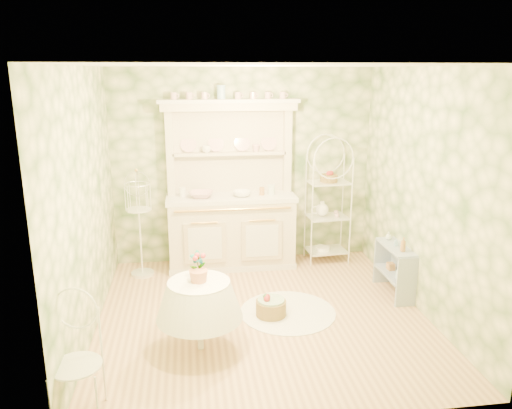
{
  "coord_description": "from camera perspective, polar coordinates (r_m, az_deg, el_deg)",
  "views": [
    {
      "loc": [
        -0.77,
        -5.03,
        2.65
      ],
      "look_at": [
        0.0,
        0.5,
        1.15
      ],
      "focal_mm": 35.0,
      "sensor_mm": 36.0,
      "label": 1
    }
  ],
  "objects": [
    {
      "name": "wall_front",
      "position": [
        3.57,
        5.12,
        -6.41
      ],
      "size": [
        3.6,
        3.6,
        0.0
      ],
      "primitive_type": "plane",
      "color": "beige",
      "rests_on": "floor"
    },
    {
      "name": "bottle_blue",
      "position": [
        6.24,
        15.72,
        -4.22
      ],
      "size": [
        0.05,
        0.05,
        0.09
      ],
      "primitive_type": "imported",
      "rotation": [
        0.0,
        0.0,
        -0.13
      ],
      "color": "#8EB9D7",
      "rests_on": "side_shelf"
    },
    {
      "name": "bottle_glass",
      "position": [
        6.44,
        14.91,
        -3.61
      ],
      "size": [
        0.08,
        0.08,
        0.1
      ],
      "primitive_type": "imported",
      "rotation": [
        0.0,
        0.0,
        0.02
      ],
      "color": "silver",
      "rests_on": "side_shelf"
    },
    {
      "name": "birdcage_stand",
      "position": [
        6.7,
        -13.15,
        -2.47
      ],
      "size": [
        0.34,
        0.34,
        1.36
      ],
      "primitive_type": "cube",
      "rotation": [
        0.0,
        0.0,
        0.07
      ],
      "color": "white",
      "rests_on": "floor"
    },
    {
      "name": "cup_left",
      "position": [
        6.8,
        -5.69,
        6.16
      ],
      "size": [
        0.16,
        0.16,
        0.1
      ],
      "primitive_type": "imported",
      "rotation": [
        0.0,
        0.0,
        -0.43
      ],
      "color": "white",
      "rests_on": "kitchen_dresser"
    },
    {
      "name": "bakers_rack",
      "position": [
        7.06,
        8.24,
        0.58
      ],
      "size": [
        0.59,
        0.45,
        1.81
      ],
      "primitive_type": "cube",
      "rotation": [
        0.0,
        0.0,
        0.08
      ],
      "color": "white",
      "rests_on": "floor"
    },
    {
      "name": "wall_right",
      "position": [
        5.8,
        18.64,
        1.27
      ],
      "size": [
        3.6,
        3.6,
        0.0
      ],
      "primitive_type": "plane",
      "color": "beige",
      "rests_on": "floor"
    },
    {
      "name": "kitchen_dresser",
      "position": [
        6.74,
        -2.88,
        2.13
      ],
      "size": [
        1.87,
        0.61,
        2.29
      ],
      "primitive_type": "cube",
      "color": "beige",
      "rests_on": "floor"
    },
    {
      "name": "wall_left",
      "position": [
        5.3,
        -18.88,
        0.0
      ],
      "size": [
        3.6,
        3.6,
        0.0
      ],
      "primitive_type": "plane",
      "color": "beige",
      "rests_on": "floor"
    },
    {
      "name": "cup_right",
      "position": [
        6.85,
        -0.0,
        6.31
      ],
      "size": [
        0.13,
        0.13,
        0.1
      ],
      "primitive_type": "imported",
      "rotation": [
        0.0,
        0.0,
        -0.3
      ],
      "color": "white",
      "rests_on": "kitchen_dresser"
    },
    {
      "name": "side_shelf",
      "position": [
        6.34,
        15.55,
        -7.31
      ],
      "size": [
        0.27,
        0.7,
        0.59
      ],
      "primitive_type": "cube",
      "rotation": [
        0.0,
        0.0,
        -0.01
      ],
      "color": "#97A7C0",
      "rests_on": "floor"
    },
    {
      "name": "floor_basket",
      "position": [
        5.68,
        1.72,
        -11.72
      ],
      "size": [
        0.37,
        0.37,
        0.19
      ],
      "primitive_type": "cylinder",
      "rotation": [
        0.0,
        0.0,
        0.33
      ],
      "color": "olive",
      "rests_on": "floor"
    },
    {
      "name": "cafe_chair",
      "position": [
        4.3,
        -19.84,
        -17.55
      ],
      "size": [
        0.43,
        0.43,
        0.79
      ],
      "primitive_type": "cube",
      "rotation": [
        0.0,
        0.0,
        -0.22
      ],
      "color": "white",
      "rests_on": "floor"
    },
    {
      "name": "bowl_floral",
      "position": [
        6.72,
        -6.27,
        0.88
      ],
      "size": [
        0.36,
        0.36,
        0.08
      ],
      "primitive_type": "imported",
      "rotation": [
        0.0,
        0.0,
        -0.14
      ],
      "color": "white",
      "rests_on": "kitchen_dresser"
    },
    {
      "name": "potted_geranium",
      "position": [
        4.81,
        -6.63,
        -7.05
      ],
      "size": [
        0.17,
        0.13,
        0.29
      ],
      "primitive_type": "imported",
      "rotation": [
        0.0,
        0.0,
        0.21
      ],
      "color": "#3F7238",
      "rests_on": "round_table"
    },
    {
      "name": "bowl_white",
      "position": [
        6.73,
        -1.6,
        1.0
      ],
      "size": [
        0.32,
        0.32,
        0.08
      ],
      "primitive_type": "imported",
      "rotation": [
        0.0,
        0.0,
        -0.35
      ],
      "color": "white",
      "rests_on": "kitchen_dresser"
    },
    {
      "name": "ceiling",
      "position": [
        5.09,
        0.8,
        15.6
      ],
      "size": [
        3.6,
        3.6,
        0.0
      ],
      "primitive_type": "plane",
      "color": "white",
      "rests_on": "floor"
    },
    {
      "name": "floor",
      "position": [
        5.74,
        0.7,
        -12.47
      ],
      "size": [
        3.6,
        3.6,
        0.0
      ],
      "primitive_type": "plane",
      "color": "tan",
      "rests_on": "ground"
    },
    {
      "name": "wall_back",
      "position": [
        7.0,
        -1.47,
        4.32
      ],
      "size": [
        3.6,
        3.6,
        0.0
      ],
      "primitive_type": "plane",
      "color": "beige",
      "rests_on": "floor"
    },
    {
      "name": "lace_rug",
      "position": [
        5.8,
        3.64,
        -12.15
      ],
      "size": [
        1.41,
        1.41,
        0.01
      ],
      "primitive_type": "cylinder",
      "rotation": [
        0.0,
        0.0,
        -0.38
      ],
      "color": "white",
      "rests_on": "floor"
    },
    {
      "name": "round_table",
      "position": [
        5.0,
        -6.42,
        -12.97
      ],
      "size": [
        0.69,
        0.69,
        0.62
      ],
      "primitive_type": "cylinder",
      "rotation": [
        0.0,
        0.0,
        -0.23
      ],
      "color": "white",
      "rests_on": "floor"
    },
    {
      "name": "bottle_amber",
      "position": [
        6.06,
        16.46,
        -4.55
      ],
      "size": [
        0.07,
        0.07,
        0.17
      ],
      "primitive_type": "imported",
      "rotation": [
        0.0,
        0.0,
        0.11
      ],
      "color": "#AC783E",
      "rests_on": "side_shelf"
    }
  ]
}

